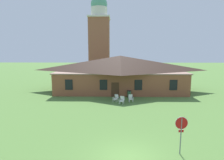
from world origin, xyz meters
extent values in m
plane|color=#517A38|center=(0.00, 0.00, 0.00)|extent=(200.00, 200.00, 0.00)
cube|color=brown|center=(0.00, 20.62, 1.60)|extent=(20.03, 10.00, 3.20)
cube|color=#926D5E|center=(0.00, 20.62, 3.28)|extent=(20.43, 10.20, 0.16)
pyramid|color=black|center=(0.00, 20.62, 4.59)|extent=(20.83, 10.40, 2.46)
cube|color=black|center=(-7.51, 15.59, 1.76)|extent=(1.10, 0.06, 1.50)
cube|color=black|center=(-2.50, 15.59, 1.76)|extent=(1.10, 0.06, 1.50)
cube|color=black|center=(2.50, 15.59, 1.76)|extent=(1.10, 0.06, 1.50)
cube|color=black|center=(7.51, 15.59, 1.76)|extent=(1.10, 0.06, 1.50)
cube|color=#422819|center=(-0.81, 15.59, 1.05)|extent=(1.10, 0.06, 2.10)
cube|color=#93563D|center=(-4.73, 35.04, 7.15)|extent=(4.80, 4.80, 14.31)
cube|color=silver|center=(-4.73, 35.04, 14.49)|extent=(5.18, 5.18, 0.36)
cylinder|color=silver|center=(-4.73, 35.04, 15.77)|extent=(3.80, 3.80, 2.20)
sphere|color=#569E84|center=(-4.73, 35.04, 17.54)|extent=(3.88, 3.88, 3.88)
cylinder|color=slate|center=(3.36, 0.60, 1.20)|extent=(0.07, 0.07, 2.40)
cylinder|color=white|center=(3.36, 0.62, 2.07)|extent=(0.81, 0.04, 0.81)
cylinder|color=#B71414|center=(3.36, 0.59, 2.07)|extent=(0.76, 0.05, 0.76)
cube|color=#B71414|center=(3.36, 0.60, 1.55)|extent=(0.32, 0.04, 0.16)
cube|color=white|center=(3.36, 0.62, 1.55)|extent=(0.34, 0.03, 0.18)
cube|color=silver|center=(-0.68, 12.56, 0.18)|extent=(0.07, 0.07, 0.36)
cube|color=silver|center=(-1.08, 12.79, 0.18)|extent=(0.07, 0.07, 0.36)
cube|color=silver|center=(-0.46, 12.94, 0.18)|extent=(0.07, 0.07, 0.36)
cube|color=silver|center=(-0.86, 13.17, 0.18)|extent=(0.07, 0.07, 0.36)
cube|color=silver|center=(-0.77, 12.87, 0.39)|extent=(0.73, 0.72, 0.05)
cube|color=silver|center=(-0.62, 13.14, 0.69)|extent=(0.54, 0.42, 0.54)
cube|color=silver|center=(-0.53, 12.71, 0.58)|extent=(0.28, 0.44, 0.03)
cube|color=silver|center=(-0.61, 12.56, 0.47)|extent=(0.05, 0.05, 0.22)
cube|color=silver|center=(-1.04, 12.99, 0.58)|extent=(0.28, 0.44, 0.03)
cube|color=silver|center=(-1.12, 12.85, 0.47)|extent=(0.05, 0.05, 0.22)
cube|color=white|center=(0.14, 11.62, 0.18)|extent=(0.06, 0.06, 0.36)
cube|color=white|center=(-0.29, 11.77, 0.18)|extent=(0.06, 0.06, 0.36)
cube|color=white|center=(0.29, 12.04, 0.18)|extent=(0.06, 0.06, 0.36)
cube|color=white|center=(-0.15, 12.19, 0.18)|extent=(0.06, 0.06, 0.36)
cube|color=white|center=(0.00, 11.91, 0.39)|extent=(0.68, 0.67, 0.05)
cube|color=white|center=(0.10, 12.20, 0.69)|extent=(0.55, 0.35, 0.54)
cube|color=white|center=(0.26, 11.79, 0.58)|extent=(0.21, 0.46, 0.03)
cube|color=white|center=(0.21, 11.64, 0.47)|extent=(0.05, 0.05, 0.22)
cube|color=white|center=(-0.28, 11.98, 0.58)|extent=(0.21, 0.46, 0.03)
cube|color=white|center=(-0.34, 11.83, 0.47)|extent=(0.05, 0.05, 0.22)
cube|color=silver|center=(1.49, 12.68, 0.18)|extent=(0.06, 0.06, 0.36)
cube|color=silver|center=(1.04, 12.63, 0.18)|extent=(0.06, 0.06, 0.36)
cube|color=silver|center=(1.44, 13.12, 0.18)|extent=(0.06, 0.06, 0.36)
cube|color=silver|center=(0.99, 13.07, 0.18)|extent=(0.06, 0.06, 0.36)
cube|color=silver|center=(1.24, 12.87, 0.39)|extent=(0.60, 0.58, 0.05)
cube|color=silver|center=(1.20, 13.18, 0.69)|extent=(0.53, 0.25, 0.54)
cube|color=silver|center=(1.53, 12.89, 0.58)|extent=(0.11, 0.47, 0.03)
cube|color=silver|center=(1.55, 12.73, 0.47)|extent=(0.04, 0.04, 0.22)
cube|color=silver|center=(0.95, 12.82, 0.58)|extent=(0.11, 0.47, 0.03)
cube|color=silver|center=(0.97, 12.66, 0.47)|extent=(0.04, 0.04, 0.22)
cylinder|color=#335638|center=(1.19, 15.32, 0.45)|extent=(0.52, 0.52, 0.90)
cylinder|color=black|center=(1.19, 15.32, 0.94)|extent=(0.56, 0.56, 0.08)
camera|label=1|loc=(-0.75, -10.36, 6.48)|focal=29.44mm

